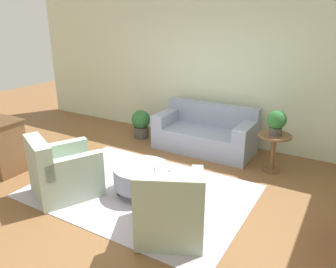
{
  "coord_description": "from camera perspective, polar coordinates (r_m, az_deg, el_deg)",
  "views": [
    {
      "loc": [
        2.5,
        -3.43,
        2.42
      ],
      "look_at": [
        0.15,
        0.55,
        0.75
      ],
      "focal_mm": 35.0,
      "sensor_mm": 36.0,
      "label": 1
    }
  ],
  "objects": [
    {
      "name": "armchair_right",
      "position": [
        3.84,
        0.46,
        -12.83
      ],
      "size": [
        1.04,
        1.1,
        0.88
      ],
      "color": "#9EB29E",
      "rests_on": "rug"
    },
    {
      "name": "couch",
      "position": [
        6.25,
        6.52,
        0.04
      ],
      "size": [
        1.84,
        0.87,
        0.85
      ],
      "color": "#8E99B2",
      "rests_on": "ground_plane"
    },
    {
      "name": "ground_plane",
      "position": [
        4.89,
        -4.87,
        -9.9
      ],
      "size": [
        16.0,
        16.0,
        0.0
      ],
      "primitive_type": "plane",
      "color": "brown"
    },
    {
      "name": "armchair_left",
      "position": [
        4.86,
        -17.96,
        -6.49
      ],
      "size": [
        1.04,
        1.1,
        0.88
      ],
      "color": "#9EB29E",
      "rests_on": "rug"
    },
    {
      "name": "rug",
      "position": [
        4.88,
        -4.88,
        -9.85
      ],
      "size": [
        3.12,
        2.18,
        0.01
      ],
      "color": "#BCB2C1",
      "rests_on": "ground_plane"
    },
    {
      "name": "potted_plant_floor",
      "position": [
        6.86,
        -4.74,
        1.93
      ],
      "size": [
        0.39,
        0.39,
        0.59
      ],
      "color": "#4C4742",
      "rests_on": "ground_plane"
    },
    {
      "name": "side_table",
      "position": [
        5.57,
        17.89,
        -2.05
      ],
      "size": [
        0.53,
        0.53,
        0.63
      ],
      "color": "brown",
      "rests_on": "ground_plane"
    },
    {
      "name": "ottoman_table",
      "position": [
        4.73,
        -4.54,
        -7.25
      ],
      "size": [
        0.81,
        0.81,
        0.4
      ],
      "color": "#8E99B2",
      "rests_on": "rug"
    },
    {
      "name": "wall_back",
      "position": [
        6.58,
        8.0,
        10.75
      ],
      "size": [
        9.02,
        0.12,
        2.8
      ],
      "color": "beige",
      "rests_on": "ground_plane"
    },
    {
      "name": "potted_plant_on_side_table",
      "position": [
        5.43,
        18.36,
        2.11
      ],
      "size": [
        0.3,
        0.3,
        0.4
      ],
      "color": "#4C4742",
      "rests_on": "side_table"
    }
  ]
}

